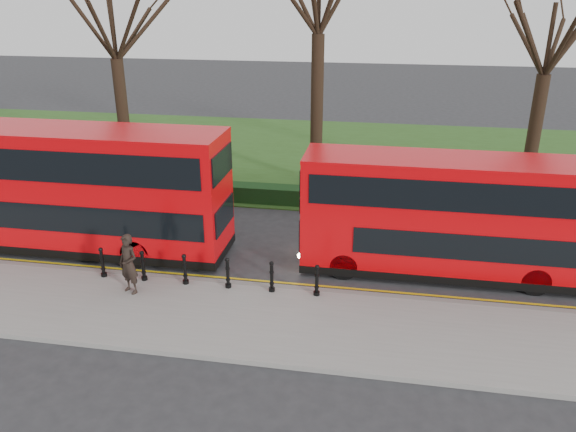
% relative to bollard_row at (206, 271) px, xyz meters
% --- Properties ---
extents(ground, '(120.00, 120.00, 0.00)m').
position_rel_bollard_row_xyz_m(ground, '(0.08, 1.35, -0.65)').
color(ground, '#28282B').
rests_on(ground, ground).
extents(pavement, '(60.00, 4.00, 0.15)m').
position_rel_bollard_row_xyz_m(pavement, '(0.08, -1.65, -0.57)').
color(pavement, gray).
rests_on(pavement, ground).
extents(kerb, '(60.00, 0.25, 0.16)m').
position_rel_bollard_row_xyz_m(kerb, '(0.08, 0.35, -0.57)').
color(kerb, slate).
rests_on(kerb, ground).
extents(grass_verge, '(60.00, 18.00, 0.06)m').
position_rel_bollard_row_xyz_m(grass_verge, '(0.08, 16.35, -0.62)').
color(grass_verge, '#2B4E1A').
rests_on(grass_verge, ground).
extents(hedge, '(60.00, 0.90, 0.80)m').
position_rel_bollard_row_xyz_m(hedge, '(0.08, 8.15, -0.25)').
color(hedge, black).
rests_on(hedge, ground).
extents(yellow_line_outer, '(60.00, 0.10, 0.01)m').
position_rel_bollard_row_xyz_m(yellow_line_outer, '(0.08, 0.65, -0.64)').
color(yellow_line_outer, yellow).
rests_on(yellow_line_outer, ground).
extents(yellow_line_inner, '(60.00, 0.10, 0.01)m').
position_rel_bollard_row_xyz_m(yellow_line_inner, '(0.08, 0.85, -0.64)').
color(yellow_line_inner, yellow).
rests_on(yellow_line_inner, ground).
extents(tree_left, '(6.84, 6.84, 10.69)m').
position_rel_bollard_row_xyz_m(tree_left, '(-7.92, 11.35, 7.12)').
color(tree_left, black).
rests_on(tree_left, ground).
extents(tree_right, '(6.52, 6.52, 10.18)m').
position_rel_bollard_row_xyz_m(tree_right, '(12.08, 11.35, 6.74)').
color(tree_right, black).
rests_on(tree_right, ground).
extents(bollard_row, '(7.31, 0.15, 1.00)m').
position_rel_bollard_row_xyz_m(bollard_row, '(0.00, 0.00, 0.00)').
color(bollard_row, black).
rests_on(bollard_row, pavement).
extents(bus_lead, '(11.46, 2.63, 4.56)m').
position_rel_bollard_row_xyz_m(bus_lead, '(-5.72, 2.24, 1.65)').
color(bus_lead, red).
rests_on(bus_lead, ground).
extents(bus_rear, '(10.21, 2.35, 4.06)m').
position_rel_bollard_row_xyz_m(bus_rear, '(7.89, 2.53, 1.39)').
color(bus_rear, red).
rests_on(bus_rear, ground).
extents(pedestrian, '(0.84, 0.72, 1.96)m').
position_rel_bollard_row_xyz_m(pedestrian, '(-2.23, -0.81, 0.48)').
color(pedestrian, black).
rests_on(pedestrian, pavement).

